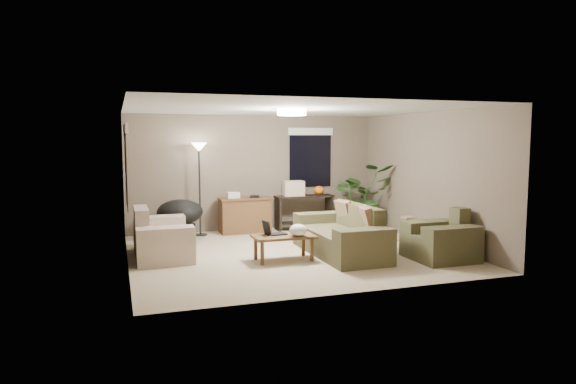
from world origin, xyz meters
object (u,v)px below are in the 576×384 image
object	(u,v)px
papasan_chair	(180,216)
console_table	(304,209)
armchair	(441,242)
coffee_table	(284,239)
floor_lamp	(199,158)
main_sofa	(342,237)
houseplant	(361,204)
cat_scratching_post	(408,231)
loveseat	(160,239)
desk	(245,215)

from	to	relation	value
papasan_chair	console_table	bearing A→B (deg)	6.83
armchair	coffee_table	xyz separation A→B (m)	(-2.50, 0.76, 0.06)
coffee_table	floor_lamp	xyz separation A→B (m)	(-0.95, 2.64, 1.24)
main_sofa	papasan_chair	xyz separation A→B (m)	(-2.50, 2.20, 0.17)
console_table	houseplant	distance (m)	1.25
armchair	cat_scratching_post	xyz separation A→B (m)	(0.24, 1.39, -0.08)
armchair	console_table	world-z (taller)	armchair
loveseat	houseplant	xyz separation A→B (m)	(4.37, 1.21, 0.27)
armchair	desk	distance (m)	4.22
console_table	floor_lamp	bearing A→B (deg)	-179.89
console_table	floor_lamp	world-z (taller)	floor_lamp
floor_lamp	cat_scratching_post	bearing A→B (deg)	-28.52
coffee_table	papasan_chair	bearing A→B (deg)	121.11
loveseat	armchair	bearing A→B (deg)	-21.19
main_sofa	cat_scratching_post	world-z (taller)	main_sofa
desk	houseplant	world-z (taller)	houseplant
coffee_table	papasan_chair	distance (m)	2.71
desk	coffee_table	bearing A→B (deg)	-89.93
main_sofa	console_table	world-z (taller)	main_sofa
main_sofa	loveseat	distance (m)	3.11
main_sofa	coffee_table	bearing A→B (deg)	-174.00
cat_scratching_post	console_table	bearing A→B (deg)	124.85
armchair	console_table	bearing A→B (deg)	108.79
main_sofa	console_table	bearing A→B (deg)	84.70
coffee_table	armchair	bearing A→B (deg)	-16.92
main_sofa	console_table	xyz separation A→B (m)	(0.23, 2.53, 0.14)
coffee_table	floor_lamp	distance (m)	3.07
houseplant	console_table	bearing A→B (deg)	156.61
papasan_chair	cat_scratching_post	distance (m)	4.47
loveseat	console_table	distance (m)	3.65
armchair	papasan_chair	xyz separation A→B (m)	(-3.89, 3.08, 0.17)
console_table	desk	bearing A→B (deg)	-179.59
desk	papasan_chair	distance (m)	1.43
loveseat	cat_scratching_post	xyz separation A→B (m)	(4.63, -0.31, -0.08)
desk	papasan_chair	size ratio (longest dim) A/B	1.08
console_table	cat_scratching_post	size ratio (longest dim) A/B	2.60
armchair	coffee_table	world-z (taller)	armchair
papasan_chair	desk	bearing A→B (deg)	12.85
main_sofa	floor_lamp	bearing A→B (deg)	129.17
papasan_chair	floor_lamp	distance (m)	1.26
floor_lamp	papasan_chair	bearing A→B (deg)	-144.03
main_sofa	coffee_table	size ratio (longest dim) A/B	2.20
papasan_chair	houseplant	distance (m)	3.88
main_sofa	console_table	distance (m)	2.54
houseplant	desk	bearing A→B (deg)	168.96
console_table	cat_scratching_post	world-z (taller)	console_table
main_sofa	papasan_chair	size ratio (longest dim) A/B	2.15
loveseat	floor_lamp	bearing A→B (deg)	61.04
main_sofa	cat_scratching_post	size ratio (longest dim) A/B	4.40
floor_lamp	armchair	bearing A→B (deg)	-44.59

